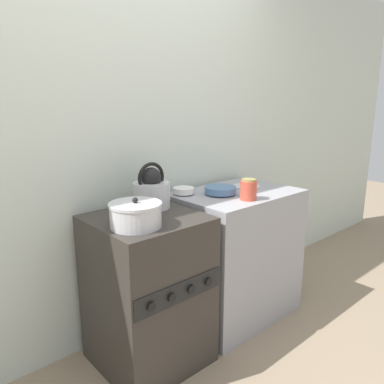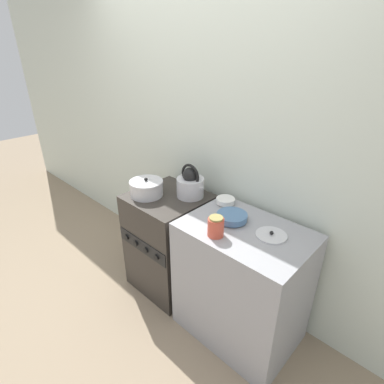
{
  "view_description": "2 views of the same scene",
  "coord_description": "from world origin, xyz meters",
  "px_view_note": "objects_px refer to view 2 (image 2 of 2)",
  "views": [
    {
      "loc": [
        -1.08,
        -1.31,
        1.47
      ],
      "look_at": [
        0.35,
        0.3,
        0.94
      ],
      "focal_mm": 35.0,
      "sensor_mm": 36.0,
      "label": 1
    },
    {
      "loc": [
        1.58,
        -1.09,
        1.93
      ],
      "look_at": [
        0.25,
        0.3,
        0.98
      ],
      "focal_mm": 28.0,
      "sensor_mm": 36.0,
      "label": 2
    }
  ],
  "objects_px": {
    "cooking_pot": "(147,188)",
    "storage_jar": "(216,227)",
    "kettle": "(190,184)",
    "loose_pot_lid": "(271,235)",
    "small_ceramic_bowl": "(225,201)",
    "enamel_bowl": "(232,217)",
    "stove": "(169,242)"
  },
  "relations": [
    {
      "from": "enamel_bowl",
      "to": "storage_jar",
      "type": "xyz_separation_m",
      "value": [
        0.03,
        -0.2,
        0.03
      ]
    },
    {
      "from": "stove",
      "to": "enamel_bowl",
      "type": "height_order",
      "value": "enamel_bowl"
    },
    {
      "from": "kettle",
      "to": "loose_pot_lid",
      "type": "distance_m",
      "value": 0.76
    },
    {
      "from": "kettle",
      "to": "small_ceramic_bowl",
      "type": "distance_m",
      "value": 0.3
    },
    {
      "from": "kettle",
      "to": "cooking_pot",
      "type": "bearing_deg",
      "value": -139.13
    },
    {
      "from": "cooking_pot",
      "to": "storage_jar",
      "type": "height_order",
      "value": "cooking_pot"
    },
    {
      "from": "loose_pot_lid",
      "to": "small_ceramic_bowl",
      "type": "bearing_deg",
      "value": 163.84
    },
    {
      "from": "small_ceramic_bowl",
      "to": "loose_pot_lid",
      "type": "distance_m",
      "value": 0.48
    },
    {
      "from": "stove",
      "to": "storage_jar",
      "type": "bearing_deg",
      "value": -15.48
    },
    {
      "from": "storage_jar",
      "to": "kettle",
      "type": "bearing_deg",
      "value": 149.11
    },
    {
      "from": "storage_jar",
      "to": "loose_pot_lid",
      "type": "relative_size",
      "value": 0.68
    },
    {
      "from": "cooking_pot",
      "to": "storage_jar",
      "type": "distance_m",
      "value": 0.76
    },
    {
      "from": "storage_jar",
      "to": "loose_pot_lid",
      "type": "height_order",
      "value": "storage_jar"
    },
    {
      "from": "kettle",
      "to": "stove",
      "type": "bearing_deg",
      "value": -136.46
    },
    {
      "from": "kettle",
      "to": "small_ceramic_bowl",
      "type": "height_order",
      "value": "kettle"
    },
    {
      "from": "kettle",
      "to": "loose_pot_lid",
      "type": "xyz_separation_m",
      "value": [
        0.75,
        -0.07,
        -0.08
      ]
    },
    {
      "from": "small_ceramic_bowl",
      "to": "enamel_bowl",
      "type": "bearing_deg",
      "value": -41.72
    },
    {
      "from": "small_ceramic_bowl",
      "to": "loose_pot_lid",
      "type": "xyz_separation_m",
      "value": [
        0.46,
        -0.13,
        -0.02
      ]
    },
    {
      "from": "small_ceramic_bowl",
      "to": "storage_jar",
      "type": "xyz_separation_m",
      "value": [
        0.21,
        -0.36,
        0.04
      ]
    },
    {
      "from": "cooking_pot",
      "to": "enamel_bowl",
      "type": "xyz_separation_m",
      "value": [
        0.73,
        0.13,
        -0.01
      ]
    },
    {
      "from": "kettle",
      "to": "loose_pot_lid",
      "type": "bearing_deg",
      "value": -5.27
    },
    {
      "from": "cooking_pot",
      "to": "loose_pot_lid",
      "type": "bearing_deg",
      "value": 8.74
    },
    {
      "from": "kettle",
      "to": "enamel_bowl",
      "type": "relative_size",
      "value": 1.31
    },
    {
      "from": "stove",
      "to": "cooking_pot",
      "type": "xyz_separation_m",
      "value": [
        -0.13,
        -0.1,
        0.49
      ]
    },
    {
      "from": "stove",
      "to": "small_ceramic_bowl",
      "type": "relative_size",
      "value": 6.36
    },
    {
      "from": "cooking_pot",
      "to": "kettle",
      "type": "bearing_deg",
      "value": 40.87
    },
    {
      "from": "stove",
      "to": "loose_pot_lid",
      "type": "height_order",
      "value": "loose_pot_lid"
    },
    {
      "from": "enamel_bowl",
      "to": "small_ceramic_bowl",
      "type": "relative_size",
      "value": 1.49
    },
    {
      "from": "stove",
      "to": "loose_pot_lid",
      "type": "relative_size",
      "value": 4.58
    },
    {
      "from": "enamel_bowl",
      "to": "storage_jar",
      "type": "relative_size",
      "value": 1.58
    },
    {
      "from": "small_ceramic_bowl",
      "to": "loose_pot_lid",
      "type": "relative_size",
      "value": 0.72
    },
    {
      "from": "kettle",
      "to": "storage_jar",
      "type": "relative_size",
      "value": 2.07
    }
  ]
}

